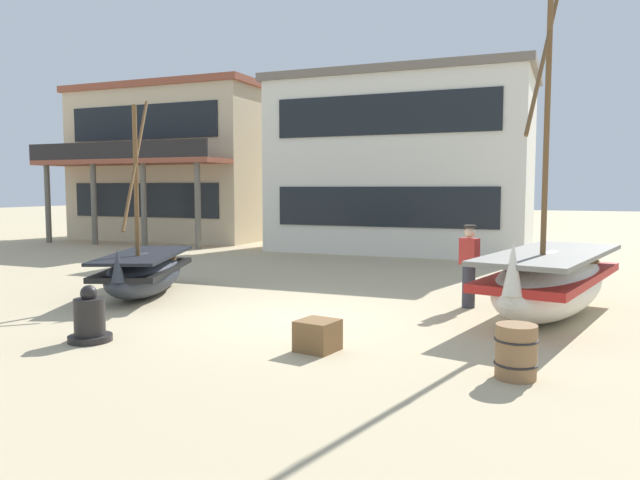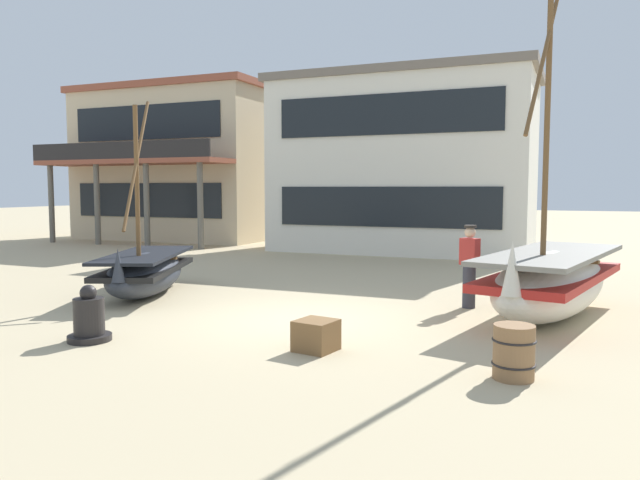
{
  "view_description": "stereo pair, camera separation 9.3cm",
  "coord_description": "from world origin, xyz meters",
  "px_view_note": "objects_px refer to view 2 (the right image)",
  "views": [
    {
      "loc": [
        4.57,
        -10.11,
        2.43
      ],
      "look_at": [
        0.0,
        1.0,
        1.4
      ],
      "focal_mm": 34.12,
      "sensor_mm": 36.0,
      "label": 1
    },
    {
      "loc": [
        4.65,
        -10.07,
        2.43
      ],
      "look_at": [
        0.0,
        1.0,
        1.4
      ],
      "focal_mm": 34.12,
      "sensor_mm": 36.0,
      "label": 2
    }
  ],
  "objects_px": {
    "fishing_boat_centre_large": "(145,271)",
    "wooden_barrel": "(514,352)",
    "fisherman_by_hull": "(469,267)",
    "harbor_building_main": "(404,163)",
    "cargo_crate": "(316,335)",
    "capstan_winch": "(89,319)",
    "fishing_boat_near_left": "(551,280)",
    "harbor_building_annex": "(187,164)"
  },
  "relations": [
    {
      "from": "fishing_boat_centre_large",
      "to": "cargo_crate",
      "type": "height_order",
      "value": "fishing_boat_centre_large"
    },
    {
      "from": "fishing_boat_centre_large",
      "to": "cargo_crate",
      "type": "bearing_deg",
      "value": -27.72
    },
    {
      "from": "fisherman_by_hull",
      "to": "fishing_boat_centre_large",
      "type": "bearing_deg",
      "value": -169.17
    },
    {
      "from": "cargo_crate",
      "to": "fisherman_by_hull",
      "type": "bearing_deg",
      "value": 69.41
    },
    {
      "from": "capstan_winch",
      "to": "fishing_boat_near_left",
      "type": "bearing_deg",
      "value": 35.43
    },
    {
      "from": "fishing_boat_centre_large",
      "to": "capstan_winch",
      "type": "xyz_separation_m",
      "value": [
        1.88,
        -3.72,
        -0.19
      ]
    },
    {
      "from": "fisherman_by_hull",
      "to": "wooden_barrel",
      "type": "relative_size",
      "value": 2.41
    },
    {
      "from": "wooden_barrel",
      "to": "fisherman_by_hull",
      "type": "bearing_deg",
      "value": 105.91
    },
    {
      "from": "fishing_boat_near_left",
      "to": "capstan_winch",
      "type": "xyz_separation_m",
      "value": [
        -6.69,
        -4.76,
        -0.35
      ]
    },
    {
      "from": "fishing_boat_centre_large",
      "to": "cargo_crate",
      "type": "xyz_separation_m",
      "value": [
        5.44,
        -2.86,
        -0.31
      ]
    },
    {
      "from": "fishing_boat_centre_large",
      "to": "harbor_building_annex",
      "type": "relative_size",
      "value": 0.46
    },
    {
      "from": "fishing_boat_centre_large",
      "to": "fisherman_by_hull",
      "type": "bearing_deg",
      "value": 10.83
    },
    {
      "from": "wooden_barrel",
      "to": "cargo_crate",
      "type": "bearing_deg",
      "value": 174.67
    },
    {
      "from": "cargo_crate",
      "to": "harbor_building_main",
      "type": "distance_m",
      "value": 15.53
    },
    {
      "from": "fishing_boat_centre_large",
      "to": "harbor_building_main",
      "type": "relative_size",
      "value": 0.45
    },
    {
      "from": "harbor_building_main",
      "to": "harbor_building_annex",
      "type": "distance_m",
      "value": 11.6
    },
    {
      "from": "fishing_boat_near_left",
      "to": "fisherman_by_hull",
      "type": "distance_m",
      "value": 1.59
    },
    {
      "from": "capstan_winch",
      "to": "cargo_crate",
      "type": "height_order",
      "value": "capstan_winch"
    },
    {
      "from": "fishing_boat_near_left",
      "to": "harbor_building_main",
      "type": "height_order",
      "value": "fishing_boat_near_left"
    },
    {
      "from": "fisherman_by_hull",
      "to": "wooden_barrel",
      "type": "height_order",
      "value": "fisherman_by_hull"
    },
    {
      "from": "cargo_crate",
      "to": "fishing_boat_near_left",
      "type": "bearing_deg",
      "value": 51.21
    },
    {
      "from": "fishing_boat_near_left",
      "to": "cargo_crate",
      "type": "xyz_separation_m",
      "value": [
        -3.13,
        -3.9,
        -0.47
      ]
    },
    {
      "from": "fishing_boat_centre_large",
      "to": "fisherman_by_hull",
      "type": "height_order",
      "value": "fishing_boat_centre_large"
    },
    {
      "from": "fishing_boat_near_left",
      "to": "cargo_crate",
      "type": "relative_size",
      "value": 12.77
    },
    {
      "from": "cargo_crate",
      "to": "harbor_building_annex",
      "type": "relative_size",
      "value": 0.06
    },
    {
      "from": "wooden_barrel",
      "to": "harbor_building_main",
      "type": "distance_m",
      "value": 16.48
    },
    {
      "from": "fishing_boat_near_left",
      "to": "wooden_barrel",
      "type": "relative_size",
      "value": 10.13
    },
    {
      "from": "fishing_boat_near_left",
      "to": "capstan_winch",
      "type": "distance_m",
      "value": 8.22
    },
    {
      "from": "harbor_building_annex",
      "to": "harbor_building_main",
      "type": "bearing_deg",
      "value": -9.41
    },
    {
      "from": "fishing_boat_centre_large",
      "to": "capstan_winch",
      "type": "relative_size",
      "value": 4.88
    },
    {
      "from": "harbor_building_annex",
      "to": "wooden_barrel",
      "type": "bearing_deg",
      "value": -45.29
    },
    {
      "from": "fishing_boat_near_left",
      "to": "wooden_barrel",
      "type": "distance_m",
      "value": 4.19
    },
    {
      "from": "cargo_crate",
      "to": "harbor_building_main",
      "type": "xyz_separation_m",
      "value": [
        -2.67,
        14.97,
        3.14
      ]
    },
    {
      "from": "capstan_winch",
      "to": "harbor_building_main",
      "type": "height_order",
      "value": "harbor_building_main"
    },
    {
      "from": "cargo_crate",
      "to": "fishing_boat_centre_large",
      "type": "bearing_deg",
      "value": 152.28
    },
    {
      "from": "fishing_boat_centre_large",
      "to": "wooden_barrel",
      "type": "bearing_deg",
      "value": -20.65
    },
    {
      "from": "capstan_winch",
      "to": "harbor_building_annex",
      "type": "height_order",
      "value": "harbor_building_annex"
    },
    {
      "from": "fisherman_by_hull",
      "to": "harbor_building_main",
      "type": "bearing_deg",
      "value": 111.53
    },
    {
      "from": "fishing_boat_near_left",
      "to": "harbor_building_main",
      "type": "distance_m",
      "value": 12.78
    },
    {
      "from": "fishing_boat_near_left",
      "to": "capstan_winch",
      "type": "relative_size",
      "value": 7.85
    },
    {
      "from": "fisherman_by_hull",
      "to": "harbor_building_main",
      "type": "relative_size",
      "value": 0.17
    },
    {
      "from": "fisherman_by_hull",
      "to": "wooden_barrel",
      "type": "xyz_separation_m",
      "value": [
        1.27,
        -4.47,
        -0.48
      ]
    }
  ]
}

